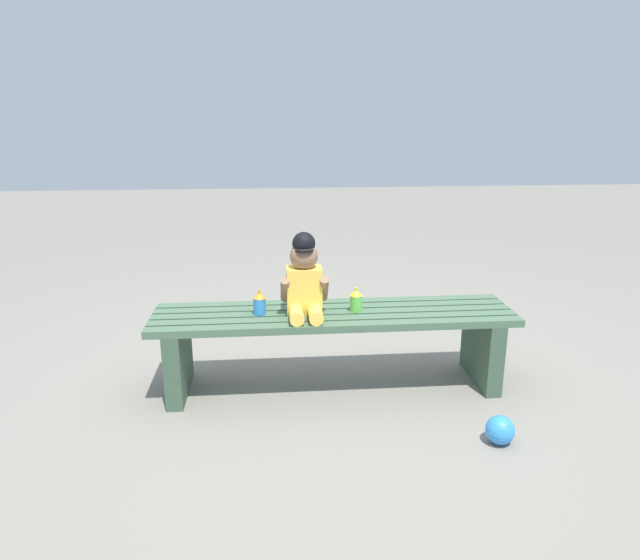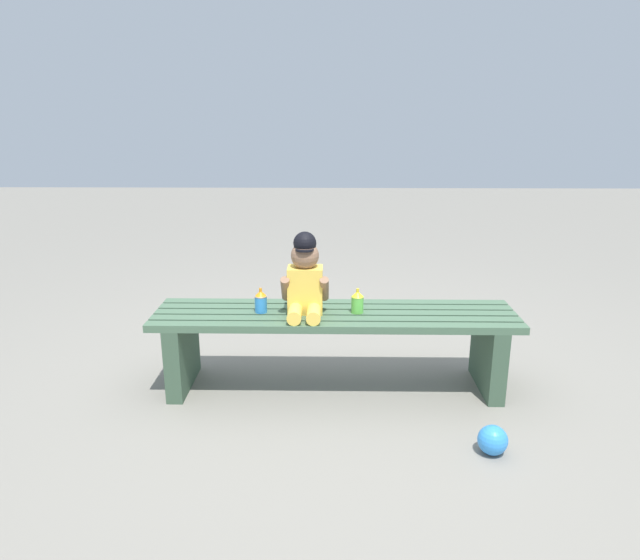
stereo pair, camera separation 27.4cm
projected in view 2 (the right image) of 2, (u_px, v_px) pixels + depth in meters
ground_plane at (334, 386)px, 2.95m from camera, size 16.00×16.00×0.00m
park_bench at (335, 335)px, 2.87m from camera, size 1.79×0.41×0.41m
child_figure at (305, 279)px, 2.77m from camera, size 0.23×0.27×0.40m
sippy_cup_left at (261, 301)px, 2.82m from camera, size 0.06×0.06×0.12m
sippy_cup_right at (357, 301)px, 2.81m from camera, size 0.06×0.06×0.12m
toy_ball at (493, 440)px, 2.35m from camera, size 0.12×0.12×0.12m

